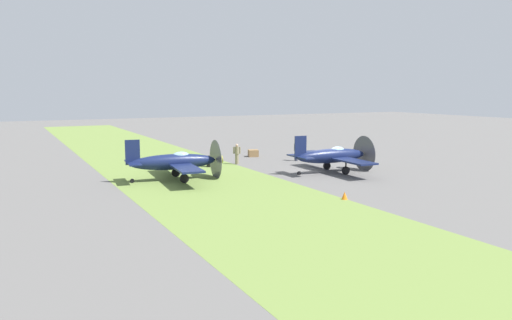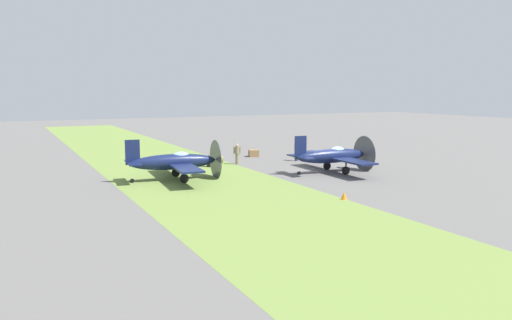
# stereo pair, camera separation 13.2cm
# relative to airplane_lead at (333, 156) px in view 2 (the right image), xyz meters

# --- Properties ---
(ground_plane) EXTENTS (160.00, 160.00, 0.00)m
(ground_plane) POSITION_rel_airplane_lead_xyz_m (-1.05, -0.17, -1.27)
(ground_plane) COLOR #605E5B
(grass_verge) EXTENTS (120.00, 11.00, 0.01)m
(grass_verge) POSITION_rel_airplane_lead_xyz_m (-1.05, -10.44, -1.26)
(grass_verge) COLOR olive
(grass_verge) RESTS_ON ground
(airplane_lead) EXTENTS (8.48, 6.72, 3.03)m
(airplane_lead) POSITION_rel_airplane_lead_xyz_m (0.00, 0.00, 0.00)
(airplane_lead) COLOR #141E47
(airplane_lead) RESTS_ON ground
(airplane_wingman) EXTENTS (8.61, 6.82, 3.06)m
(airplane_wingman) POSITION_rel_airplane_lead_xyz_m (-2.25, -11.72, 0.01)
(airplane_wingman) COLOR #141E47
(airplane_wingman) RESTS_ON ground
(ground_crew_chief) EXTENTS (0.38, 0.57, 1.73)m
(ground_crew_chief) POSITION_rel_airplane_lead_xyz_m (-7.15, -4.74, -0.36)
(ground_crew_chief) COLOR #847A5B
(ground_crew_chief) RESTS_ON ground
(ground_crew_mechanic) EXTENTS (0.61, 0.38, 1.73)m
(ground_crew_mechanic) POSITION_rel_airplane_lead_xyz_m (-6.65, 0.83, -0.36)
(ground_crew_mechanic) COLOR #2D3342
(ground_crew_mechanic) RESTS_ON ground
(fuel_drum) EXTENTS (0.60, 0.60, 0.90)m
(fuel_drum) POSITION_rel_airplane_lead_xyz_m (-6.82, -7.30, -0.82)
(fuel_drum) COLOR black
(fuel_drum) RESTS_ON ground
(supply_crate) EXTENTS (1.12, 1.12, 0.64)m
(supply_crate) POSITION_rel_airplane_lead_xyz_m (-10.90, -1.30, -0.95)
(supply_crate) COLOR olive
(supply_crate) RESTS_ON ground
(runway_marker_cone) EXTENTS (0.36, 0.36, 0.44)m
(runway_marker_cone) POSITION_rel_airplane_lead_xyz_m (8.16, -5.04, -1.05)
(runway_marker_cone) COLOR orange
(runway_marker_cone) RESTS_ON ground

